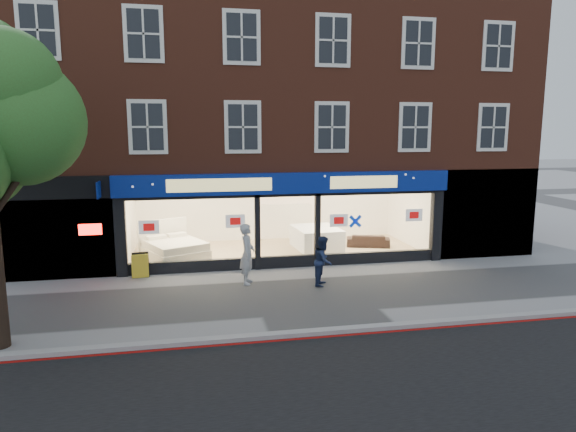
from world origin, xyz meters
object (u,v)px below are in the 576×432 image
object	(u,v)px
display_bed	(174,248)
pedestrian_blue	(323,261)
sofa	(368,240)
pedestrian_grey	(247,254)
a_board	(140,265)
mattress_stack	(316,238)

from	to	relation	value
display_bed	pedestrian_blue	xyz separation A→B (m)	(4.56, -3.93, 0.30)
display_bed	pedestrian_blue	world-z (taller)	pedestrian_blue
sofa	pedestrian_grey	world-z (taller)	pedestrian_grey
a_board	pedestrian_blue	distance (m)	5.88
a_board	pedestrian_blue	size ratio (longest dim) A/B	0.54
pedestrian_grey	mattress_stack	bearing A→B (deg)	-24.24
display_bed	pedestrian_grey	distance (m)	4.07
sofa	pedestrian_grey	xyz separation A→B (m)	(-5.29, -3.73, 0.59)
mattress_stack	pedestrian_grey	world-z (taller)	pedestrian_grey
sofa	mattress_stack	bearing A→B (deg)	14.22
mattress_stack	sofa	size ratio (longest dim) A/B	1.29
display_bed	a_board	distance (m)	2.30
mattress_stack	pedestrian_blue	xyz separation A→B (m)	(-0.93, -4.47, 0.25)
sofa	a_board	size ratio (longest dim) A/B	2.05
mattress_stack	a_board	size ratio (longest dim) A/B	2.65
display_bed	a_board	xyz separation A→B (m)	(-1.01, -2.06, -0.05)
pedestrian_grey	pedestrian_blue	size ratio (longest dim) A/B	1.23
sofa	pedestrian_grey	bearing A→B (deg)	53.03
display_bed	pedestrian_grey	size ratio (longest dim) A/B	1.52
display_bed	mattress_stack	distance (m)	5.52
display_bed	pedestrian_blue	distance (m)	6.02
sofa	a_board	xyz separation A→B (m)	(-8.60, -2.47, 0.07)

